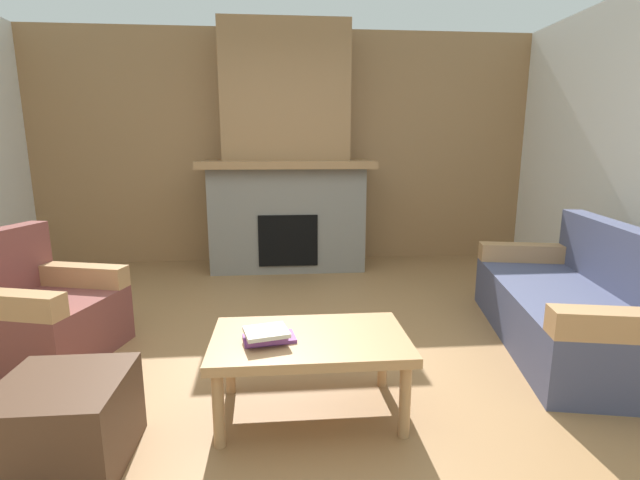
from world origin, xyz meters
name	(u,v)px	position (x,y,z in m)	size (l,w,h in m)	color
ground	(295,374)	(0.00, 0.00, 0.00)	(9.00, 9.00, 0.00)	olive
wall_back_wood_panel	(286,149)	(0.00, 3.00, 1.35)	(6.00, 0.12, 2.70)	#997047
fireplace	(287,166)	(0.00, 2.62, 1.16)	(1.90, 0.82, 2.70)	gray
couch	(575,306)	(1.97, 0.27, 0.29)	(1.19, 1.93, 0.85)	#474C6B
armchair	(40,314)	(-1.67, 0.41, 0.29)	(0.93, 0.93, 0.85)	brown
coffee_table	(310,346)	(0.07, -0.41, 0.38)	(1.00, 0.60, 0.43)	tan
ottoman	(65,423)	(-1.02, -0.72, 0.20)	(0.52, 0.52, 0.40)	#4C3323
book_stack_near_edge	(267,336)	(-0.15, -0.47, 0.47)	(0.28, 0.24, 0.07)	#7A3D84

